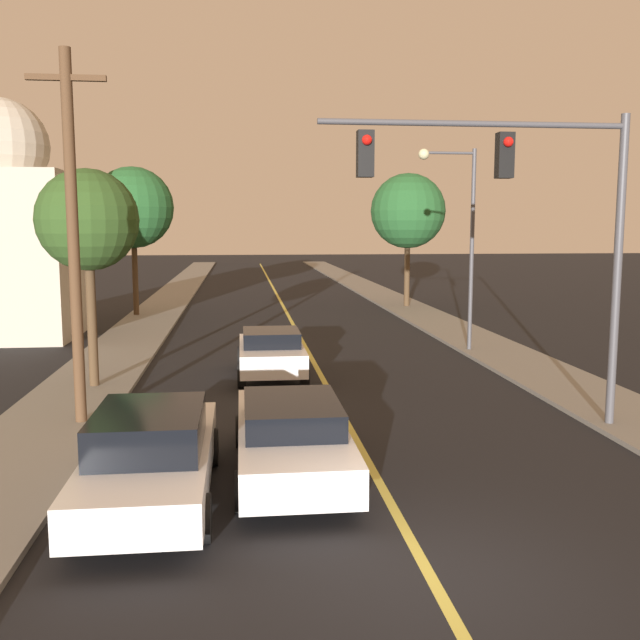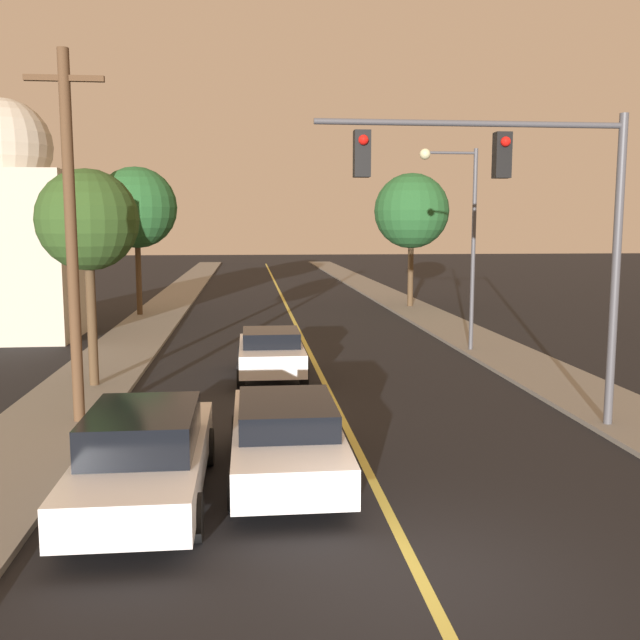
% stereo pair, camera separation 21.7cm
% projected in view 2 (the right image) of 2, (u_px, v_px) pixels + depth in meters
% --- Properties ---
extents(ground_plane, '(200.00, 200.00, 0.00)m').
position_uv_depth(ground_plane, '(419.00, 575.00, 8.85)').
color(ground_plane, black).
extents(road_surface, '(10.28, 80.00, 0.01)m').
position_uv_depth(road_surface, '(281.00, 296.00, 44.35)').
color(road_surface, black).
rests_on(road_surface, ground).
extents(sidewalk_left, '(2.50, 80.00, 0.12)m').
position_uv_depth(sidewalk_left, '(177.00, 296.00, 43.71)').
color(sidewalk_left, gray).
rests_on(sidewalk_left, ground).
extents(sidewalk_right, '(2.50, 80.00, 0.12)m').
position_uv_depth(sidewalk_right, '(382.00, 294.00, 44.99)').
color(sidewalk_right, gray).
rests_on(sidewalk_right, ground).
extents(car_near_lane_front, '(1.95, 5.12, 1.36)m').
position_uv_depth(car_near_lane_front, '(286.00, 434.00, 12.35)').
color(car_near_lane_front, white).
rests_on(car_near_lane_front, ground).
extents(car_near_lane_second, '(1.91, 4.03, 1.40)m').
position_uv_depth(car_near_lane_second, '(271.00, 352.00, 20.25)').
color(car_near_lane_second, white).
rests_on(car_near_lane_second, ground).
extents(car_outer_lane_front, '(1.95, 5.11, 1.52)m').
position_uv_depth(car_outer_lane_front, '(145.00, 454.00, 11.11)').
color(car_outer_lane_front, white).
rests_on(car_outer_lane_front, ground).
extents(traffic_signal_mast, '(6.39, 0.42, 6.45)m').
position_uv_depth(traffic_signal_mast, '(522.00, 202.00, 14.38)').
color(traffic_signal_mast, '#47474C').
rests_on(traffic_signal_mast, ground).
extents(streetlamp_right, '(1.97, 0.36, 6.73)m').
position_uv_depth(streetlamp_right, '(460.00, 221.00, 23.75)').
color(streetlamp_right, '#47474C').
rests_on(streetlamp_right, ground).
extents(utility_pole_left, '(1.60, 0.24, 7.77)m').
position_uv_depth(utility_pole_left, '(71.00, 233.00, 14.91)').
color(utility_pole_left, '#513823').
rests_on(utility_pole_left, ground).
extents(tree_left_near, '(2.62, 2.62, 5.65)m').
position_uv_depth(tree_left_near, '(88.00, 221.00, 18.35)').
color(tree_left_near, '#4C3823').
rests_on(tree_left_near, ground).
extents(tree_left_far, '(3.78, 3.78, 6.93)m').
position_uv_depth(tree_left_far, '(136.00, 208.00, 33.32)').
color(tree_left_far, '#4C3823').
rests_on(tree_left_far, ground).
extents(tree_right_near, '(3.88, 3.88, 6.90)m').
position_uv_depth(tree_right_near, '(412.00, 211.00, 36.91)').
color(tree_right_near, '#4C3823').
rests_on(tree_right_near, ground).
extents(domed_building_left, '(5.08, 5.08, 9.07)m').
position_uv_depth(domed_building_left, '(9.00, 233.00, 27.34)').
color(domed_building_left, '#BCB29E').
rests_on(domed_building_left, ground).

